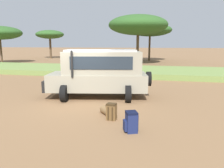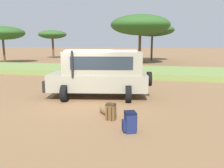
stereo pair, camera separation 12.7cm
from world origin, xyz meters
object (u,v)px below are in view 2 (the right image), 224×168
Objects in this scene: acacia_tree_left_mid at (52,35)px; acacia_tree_centre_back at (140,25)px; safari_vehicle at (100,72)px; backpack_beside_front_wheel at (111,112)px; backpack_cluster_center at (130,122)px; acacia_tree_far_left at (2,33)px; duffel_bag_low_black_case at (106,111)px; acacia_tree_right_mid at (152,30)px.

acacia_tree_centre_back is at bearing -25.23° from acacia_tree_left_mid.
safari_vehicle is 33.96m from acacia_tree_left_mid.
backpack_cluster_center is at bearing -47.51° from backpack_beside_front_wheel.
acacia_tree_far_left is 19.37m from acacia_tree_centre_back.
acacia_tree_far_left is at bearing -94.87° from acacia_tree_left_mid.
backpack_cluster_center is 0.08× the size of acacia_tree_centre_back.
backpack_beside_front_wheel is at bearing -85.25° from acacia_tree_centre_back.
backpack_cluster_center is at bearing -50.81° from duffel_bag_low_black_case.
backpack_cluster_center is at bearing -57.44° from acacia_tree_left_mid.
acacia_tree_centre_back reaches higher than acacia_tree_left_mid.
duffel_bag_low_black_case is at bearing -42.57° from acacia_tree_far_left.
backpack_cluster_center is at bearing -87.00° from acacia_tree_right_mid.
duffel_bag_low_black_case is 0.13× the size of acacia_tree_left_mid.
safari_vehicle is at bearing 118.40° from backpack_cluster_center.
acacia_tree_left_mid is (-18.48, 28.31, 3.21)m from safari_vehicle.
acacia_tree_left_mid reaches higher than acacia_tree_far_left.
backpack_cluster_center is 30.99m from acacia_tree_right_mid.
acacia_tree_left_mid is 0.75× the size of acacia_tree_right_mid.
safari_vehicle is 0.77× the size of acacia_tree_right_mid.
acacia_tree_left_mid is 19.22m from acacia_tree_right_mid.
safari_vehicle is 0.88× the size of acacia_tree_far_left.
backpack_beside_front_wheel reaches higher than duffel_bag_low_black_case.
acacia_tree_far_left is (-20.58, 18.91, 4.10)m from duffel_bag_low_black_case.
acacia_tree_centre_back is (-0.52, 19.85, 3.94)m from safari_vehicle.
duffel_bag_low_black_case is (-0.33, 0.52, -0.14)m from backpack_beside_front_wheel.
backpack_beside_front_wheel is 0.92× the size of duffel_bag_low_black_case.
duffel_bag_low_black_case is at bearing -57.78° from acacia_tree_left_mid.
safari_vehicle is 3.65m from backpack_beside_front_wheel.
backpack_beside_front_wheel is at bearing -42.89° from acacia_tree_far_left.
safari_vehicle is 3.13m from duffel_bag_low_black_case.
duffel_bag_low_black_case is 0.11× the size of acacia_tree_far_left.
backpack_beside_front_wheel is at bearing -88.55° from acacia_tree_right_mid.
backpack_cluster_center is at bearing -83.43° from acacia_tree_centre_back.
duffel_bag_low_black_case is at bearing -68.46° from safari_vehicle.
backpack_cluster_center is 1.87m from duffel_bag_low_black_case.
duffel_bag_low_black_case is 23.18m from acacia_tree_centre_back.
duffel_bag_low_black_case is 28.25m from acacia_tree_far_left.
backpack_cluster_center reaches higher than backpack_beside_front_wheel.
acacia_tree_far_left is 12.16m from acacia_tree_left_mid.
acacia_tree_left_mid reaches higher than backpack_cluster_center.
acacia_tree_left_mid reaches higher than duffel_bag_low_black_case.
duffel_bag_low_black_case is (-1.18, 1.44, -0.16)m from backpack_cluster_center.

